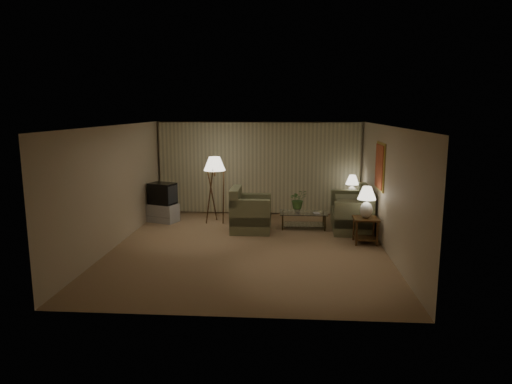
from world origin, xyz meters
TOP-DOWN VIEW (x-y plane):
  - ground at (0.00, 0.00)m, footprint 7.00×7.00m
  - room_shell at (0.02, 1.51)m, footprint 6.04×7.02m
  - sofa at (2.50, 1.86)m, footprint 1.98×1.12m
  - armchair at (-0.07, 1.41)m, footprint 1.06×1.00m
  - side_table_near at (2.65, 0.51)m, footprint 0.56×0.56m
  - side_table_far at (2.65, 2.90)m, footprint 0.55×0.46m
  - table_lamp_near at (2.65, 0.51)m, footprint 0.42×0.42m
  - table_lamp_far at (2.65, 2.90)m, footprint 0.38×0.38m
  - coffee_table at (1.27, 1.76)m, footprint 1.21×0.66m
  - tv_cabinet at (-2.55, 2.19)m, footprint 1.09×0.99m
  - crt_tv at (-2.55, 2.19)m, footprint 0.98×0.91m
  - floor_lamp at (-1.11, 2.20)m, footprint 0.58×0.58m
  - ottoman at (-0.00, 2.85)m, footprint 0.74×0.74m
  - vase at (1.12, 1.76)m, footprint 0.18×0.18m
  - flowers at (1.12, 1.76)m, footprint 0.56×0.52m
  - book at (1.52, 1.66)m, footprint 0.19×0.24m

SIDE VIEW (x-z plane):
  - ground at x=0.00m, z-range 0.00..0.00m
  - ottoman at x=0.00m, z-range 0.00..0.39m
  - tv_cabinet at x=-2.55m, z-range 0.00..0.50m
  - coffee_table at x=1.27m, z-range 0.07..0.49m
  - side_table_far at x=2.65m, z-range 0.11..0.71m
  - side_table_near at x=2.65m, z-range 0.11..0.71m
  - sofa at x=2.50m, z-range 0.00..0.84m
  - book at x=1.52m, z-range 0.41..0.43m
  - armchair at x=-0.07m, z-range 0.00..0.88m
  - vase at x=1.12m, z-range 0.42..0.57m
  - crt_tv at x=-2.55m, z-range 0.50..1.07m
  - flowers at x=1.12m, z-range 0.57..1.06m
  - floor_lamp at x=-1.11m, z-range 0.04..1.84m
  - table_lamp_far at x=2.65m, z-range 0.66..1.31m
  - table_lamp_near at x=2.65m, z-range 0.67..1.39m
  - room_shell at x=0.02m, z-range 0.39..3.11m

